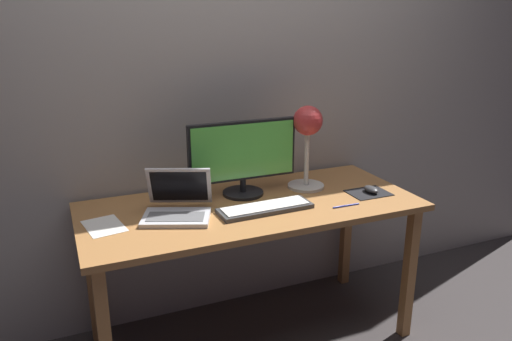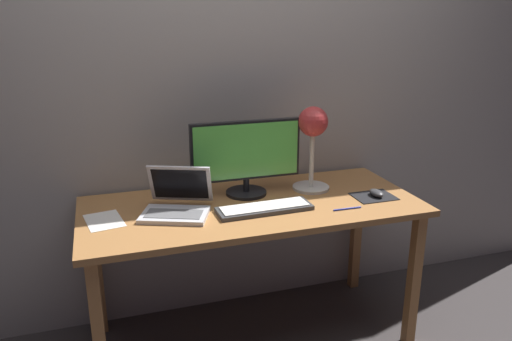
{
  "view_description": "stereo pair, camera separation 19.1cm",
  "coord_description": "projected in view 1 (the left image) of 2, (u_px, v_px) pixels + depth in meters",
  "views": [
    {
      "loc": [
        -0.84,
        -2.04,
        1.61
      ],
      "look_at": [
        0.0,
        -0.05,
        0.92
      ],
      "focal_mm": 34.85,
      "sensor_mm": 36.0,
      "label": 1
    },
    {
      "loc": [
        -0.66,
        -2.11,
        1.61
      ],
      "look_at": [
        0.0,
        -0.05,
        0.92
      ],
      "focal_mm": 34.85,
      "sensor_mm": 36.0,
      "label": 2
    }
  ],
  "objects": [
    {
      "name": "ground_plane",
      "position": [
        252.0,
        336.0,
        2.59
      ],
      "size": [
        4.8,
        4.8,
        0.0
      ],
      "primitive_type": "plane",
      "color": "#383333",
      "rests_on": "ground"
    },
    {
      "name": "back_wall",
      "position": [
        221.0,
        76.0,
        2.55
      ],
      "size": [
        4.8,
        0.06,
        2.6
      ],
      "primitive_type": "cube",
      "color": "#A8A099",
      "rests_on": "ground"
    },
    {
      "name": "desk",
      "position": [
        251.0,
        219.0,
        2.39
      ],
      "size": [
        1.6,
        0.7,
        0.74
      ],
      "color": "#A8703D",
      "rests_on": "ground"
    },
    {
      "name": "monitor",
      "position": [
        243.0,
        155.0,
        2.43
      ],
      "size": [
        0.55,
        0.2,
        0.37
      ],
      "color": "black",
      "rests_on": "desk"
    },
    {
      "name": "keyboard_main",
      "position": [
        265.0,
        208.0,
        2.28
      ],
      "size": [
        0.44,
        0.15,
        0.03
      ],
      "color": "#38383A",
      "rests_on": "desk"
    },
    {
      "name": "laptop",
      "position": [
        178.0,
        202.0,
        2.22
      ],
      "size": [
        0.37,
        0.36,
        0.21
      ],
      "color": "silver",
      "rests_on": "desk"
    },
    {
      "name": "desk_lamp",
      "position": [
        308.0,
        131.0,
        2.5
      ],
      "size": [
        0.19,
        0.19,
        0.43
      ],
      "color": "beige",
      "rests_on": "desk"
    },
    {
      "name": "mousepad",
      "position": [
        368.0,
        193.0,
        2.5
      ],
      "size": [
        0.2,
        0.16,
        0.0
      ],
      "primitive_type": "cube",
      "color": "black",
      "rests_on": "desk"
    },
    {
      "name": "mouse",
      "position": [
        371.0,
        189.0,
        2.5
      ],
      "size": [
        0.06,
        0.1,
        0.03
      ],
      "primitive_type": "ellipsoid",
      "color": "#38383A",
      "rests_on": "mousepad"
    },
    {
      "name": "paper_sheet_near_mouse",
      "position": [
        104.0,
        226.0,
        2.12
      ],
      "size": [
        0.18,
        0.23,
        0.0
      ],
      "primitive_type": "cube",
      "rotation": [
        0.0,
        0.0,
        0.17
      ],
      "color": "white",
      "rests_on": "desk"
    },
    {
      "name": "pen",
      "position": [
        346.0,
        206.0,
        2.33
      ],
      "size": [
        0.14,
        0.01,
        0.01
      ],
      "primitive_type": "cylinder",
      "rotation": [
        0.0,
        1.57,
        -0.01
      ],
      "color": "#2633A5",
      "rests_on": "desk"
    }
  ]
}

